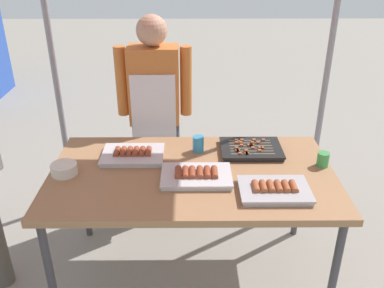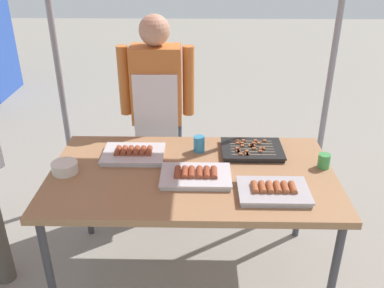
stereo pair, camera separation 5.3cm
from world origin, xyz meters
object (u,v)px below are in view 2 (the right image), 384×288
(drink_cup_near_edge, at_px, (324,161))
(vendor_woman, at_px, (157,105))
(tray_pork_links, at_px, (273,191))
(stall_table, at_px, (192,180))
(condiment_bowl, at_px, (65,167))
(tray_meat_skewers, at_px, (252,150))
(tray_grilled_sausages, at_px, (134,154))
(drink_cup_by_wok, at_px, (199,144))
(tray_spring_rolls, at_px, (196,176))

(drink_cup_near_edge, relative_size, vendor_woman, 0.06)
(tray_pork_links, xyz_separation_m, vendor_woman, (-0.68, 0.92, 0.10))
(stall_table, relative_size, vendor_woman, 1.07)
(stall_table, relative_size, drink_cup_near_edge, 19.10)
(tray_pork_links, bearing_deg, condiment_bowl, 169.95)
(condiment_bowl, bearing_deg, tray_meat_skewers, 13.68)
(drink_cup_near_edge, bearing_deg, vendor_woman, 147.39)
(tray_grilled_sausages, bearing_deg, condiment_bowl, -152.35)
(tray_meat_skewers, height_order, drink_cup_near_edge, drink_cup_near_edge)
(drink_cup_by_wok, bearing_deg, drink_cup_near_edge, -14.93)
(stall_table, height_order, drink_cup_by_wok, drink_cup_by_wok)
(condiment_bowl, xyz_separation_m, drink_cup_by_wok, (0.75, 0.27, 0.02))
(tray_meat_skewers, height_order, tray_pork_links, tray_pork_links)
(tray_pork_links, distance_m, vendor_woman, 1.15)
(drink_cup_near_edge, height_order, vendor_woman, vendor_woman)
(stall_table, relative_size, tray_grilled_sausages, 4.39)
(tray_pork_links, xyz_separation_m, condiment_bowl, (-1.13, 0.20, 0.01))
(drink_cup_by_wok, bearing_deg, condiment_bowl, -160.17)
(tray_pork_links, distance_m, condiment_bowl, 1.15)
(tray_meat_skewers, xyz_separation_m, tray_pork_links, (0.06, -0.46, 0.00))
(tray_meat_skewers, relative_size, condiment_bowl, 2.55)
(tray_meat_skewers, bearing_deg, drink_cup_by_wok, 178.34)
(drink_cup_near_edge, bearing_deg, stall_table, -175.17)
(tray_meat_skewers, xyz_separation_m, condiment_bowl, (-1.07, -0.26, 0.01))
(tray_grilled_sausages, xyz_separation_m, drink_cup_by_wok, (0.39, 0.08, 0.03))
(tray_meat_skewers, distance_m, vendor_woman, 0.78)
(stall_table, bearing_deg, tray_spring_rolls, -73.40)
(tray_meat_skewers, height_order, condiment_bowl, condiment_bowl)
(tray_meat_skewers, relative_size, tray_spring_rolls, 0.97)
(tray_spring_rolls, distance_m, drink_cup_near_edge, 0.74)
(stall_table, relative_size, tray_pork_links, 4.41)
(tray_spring_rolls, xyz_separation_m, drink_cup_near_edge, (0.73, 0.14, 0.02))
(tray_meat_skewers, height_order, drink_cup_by_wok, drink_cup_by_wok)
(tray_spring_rolls, bearing_deg, tray_meat_skewers, 43.26)
(tray_pork_links, relative_size, vendor_woman, 0.24)
(tray_spring_rolls, relative_size, condiment_bowl, 2.64)
(drink_cup_near_edge, bearing_deg, tray_pork_links, -139.40)
(stall_table, bearing_deg, condiment_bowl, -178.61)
(drink_cup_by_wok, xyz_separation_m, vendor_woman, (-0.30, 0.45, 0.08))
(drink_cup_by_wok, bearing_deg, tray_grilled_sausages, -168.07)
(condiment_bowl, bearing_deg, tray_pork_links, -10.05)
(tray_meat_skewers, bearing_deg, tray_spring_rolls, -136.74)
(vendor_woman, bearing_deg, tray_pork_links, 126.26)
(drink_cup_by_wok, bearing_deg, vendor_woman, 123.09)
(tray_spring_rolls, relative_size, drink_cup_by_wok, 3.94)
(tray_meat_skewers, xyz_separation_m, tray_spring_rolls, (-0.34, -0.32, 0.00))
(tray_grilled_sausages, xyz_separation_m, tray_meat_skewers, (0.71, 0.07, -0.00))
(tray_grilled_sausages, relative_size, drink_cup_near_edge, 4.35)
(tray_grilled_sausages, xyz_separation_m, tray_spring_rolls, (0.37, -0.25, 0.00))
(tray_grilled_sausages, height_order, tray_meat_skewers, tray_grilled_sausages)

